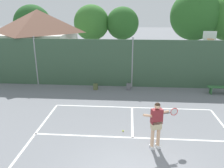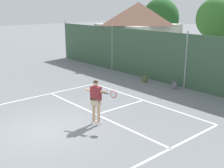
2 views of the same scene
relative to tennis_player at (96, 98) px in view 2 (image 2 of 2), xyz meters
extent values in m
plane|color=slate|center=(-0.85, -1.83, -1.11)|extent=(120.00, 120.00, 0.00)
cube|color=white|center=(-0.85, 3.67, -1.11)|extent=(8.20, 0.10, 0.01)
cube|color=white|center=(-4.95, -1.83, -1.11)|extent=(0.10, 11.00, 0.01)
cube|color=white|center=(-0.85, 0.64, -1.11)|extent=(8.20, 0.10, 0.01)
cube|color=white|center=(-0.85, 2.13, -1.11)|extent=(0.10, 2.97, 0.01)
cube|color=#38563D|center=(-0.85, 7.17, 0.47)|extent=(26.00, 0.05, 3.15)
cylinder|color=#99999E|center=(-13.85, 7.17, 0.54)|extent=(0.09, 0.09, 3.30)
cylinder|color=#99999E|center=(-7.35, 7.17, 0.54)|extent=(0.09, 0.09, 3.30)
cylinder|color=#99999E|center=(-0.85, 7.17, 0.54)|extent=(0.09, 0.09, 3.30)
cube|color=silver|center=(-8.47, 11.01, 0.48)|extent=(5.13, 5.48, 3.18)
pyramid|color=brown|center=(-8.47, 11.01, 2.96)|extent=(5.54, 5.92, 1.78)
cylinder|color=brown|center=(-11.82, 17.88, -0.30)|extent=(0.36, 0.36, 1.62)
ellipsoid|color=#235623|center=(-11.82, 17.88, 2.27)|extent=(4.13, 3.72, 4.13)
cylinder|color=brown|center=(-5.23, 17.88, -0.15)|extent=(0.36, 0.36, 1.92)
ellipsoid|color=#38752D|center=(-5.23, 17.88, 2.43)|extent=(3.81, 3.43, 3.81)
cube|color=silver|center=(-0.12, -0.05, -1.06)|extent=(0.20, 0.28, 0.10)
cube|color=silver|center=(0.10, 0.03, -1.06)|extent=(0.20, 0.28, 0.10)
cylinder|color=tan|center=(-0.12, -0.05, -0.60)|extent=(0.13, 0.13, 0.82)
cylinder|color=tan|center=(0.10, 0.03, -0.60)|extent=(0.13, 0.13, 0.82)
cube|color=tan|center=(-0.01, -0.01, -0.13)|extent=(0.42, 0.34, 0.32)
cube|color=maroon|center=(-0.01, -0.01, 0.21)|extent=(0.46, 0.36, 0.56)
sphere|color=tan|center=(-0.01, -0.01, 0.62)|extent=(0.22, 0.22, 0.22)
sphere|color=black|center=(-0.01, -0.01, 0.64)|extent=(0.21, 0.21, 0.21)
cylinder|color=tan|center=(0.17, 0.08, 0.31)|extent=(0.56, 0.26, 0.17)
cylinder|color=tan|center=(-0.28, -0.10, 0.26)|extent=(0.51, 0.25, 0.22)
cylinder|color=black|center=(0.35, 0.17, 0.26)|extent=(0.30, 0.13, 0.04)
torus|color=red|center=(0.67, 0.33, 0.26)|extent=(0.30, 0.12, 0.30)
cylinder|color=silver|center=(0.67, 0.33, 0.26)|extent=(0.25, 0.09, 0.26)
sphere|color=#CCE033|center=(-1.25, 1.10, -1.08)|extent=(0.07, 0.07, 0.07)
cube|color=#566038|center=(-3.19, 6.34, -0.91)|extent=(0.29, 0.19, 0.40)
cube|color=#566038|center=(-3.19, 6.22, -0.99)|extent=(0.23, 0.07, 0.18)
torus|color=black|center=(-3.19, 6.34, -0.69)|extent=(0.09, 0.02, 0.09)
cube|color=slate|center=(-1.05, 6.56, -0.91)|extent=(0.30, 0.21, 0.40)
cube|color=slate|center=(-1.06, 6.44, -0.99)|extent=(0.23, 0.08, 0.18)
torus|color=black|center=(-1.05, 6.56, -0.69)|extent=(0.09, 0.02, 0.09)
camera|label=1|loc=(-1.06, -7.66, 3.94)|focal=36.92mm
camera|label=2|loc=(8.48, -6.47, 3.56)|focal=45.23mm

